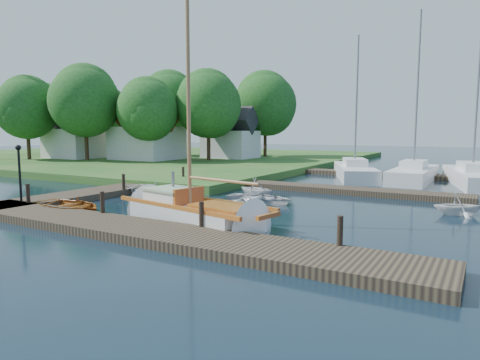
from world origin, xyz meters
The scene contains 32 objects.
ground centered at (0.00, 0.00, 0.00)m, with size 160.00×160.00×0.00m, color black.
near_dock centered at (0.00, -6.00, 0.15)m, with size 18.00×2.20×0.30m, color black.
left_dock centered at (-8.00, 2.00, 0.15)m, with size 2.20×18.00×0.30m, color black.
far_dock centered at (2.00, 6.50, 0.15)m, with size 14.00×1.60×0.30m, color black.
shore centered at (-28.00, 22.00, 0.25)m, with size 50.00×40.00×0.50m, color #23531A.
mooring_post_0 centered at (-7.50, -5.00, 0.70)m, with size 0.16×0.16×0.80m, color black.
mooring_post_1 centered at (-3.00, -5.00, 0.70)m, with size 0.16×0.16×0.80m, color black.
mooring_post_2 centered at (1.50, -5.00, 0.70)m, with size 0.16×0.16×0.80m, color black.
mooring_post_3 centered at (6.00, -5.00, 0.70)m, with size 0.16×0.16×0.80m, color black.
mooring_post_4 centered at (-7.00, 0.00, 0.70)m, with size 0.16×0.16×0.80m, color black.
mooring_post_5 centered at (-7.00, 5.00, 0.70)m, with size 0.16×0.16×0.80m, color black.
lamp_post centered at (-8.00, -5.00, 1.87)m, with size 0.24×0.24×2.44m.
sailboat centered at (0.40, -3.74, 0.34)m, with size 7.40×3.33×9.83m.
dinghy centered at (-5.54, -4.51, 0.36)m, with size 2.51×3.52×0.73m, color #9C3E1F.
tender_a centered at (-6.12, 0.86, 0.36)m, with size 2.47×3.46×0.72m, color silver.
tender_b centered at (-0.63, 2.69, 0.54)m, with size 1.78×2.07×1.09m, color silver.
tender_c centered at (0.24, 1.37, 0.32)m, with size 2.23×3.13×0.65m, color silver.
tender_d centered at (8.36, 2.87, 0.49)m, with size 1.60×1.85×0.98m, color silver.
marina_boat_1 centered at (1.23, 13.78, 0.56)m, with size 5.23×8.74×9.74m.
marina_boat_2 centered at (5.09, 13.83, 0.57)m, with size 2.29×7.79×10.90m.
marina_boat_3 centered at (8.49, 13.83, 0.58)m, with size 4.16×9.34×13.22m.
house_a centered at (-20.00, 16.00, 2.96)m, with size 6.30×5.00×6.29m.
house_b centered at (-28.00, 14.00, 2.77)m, with size 5.77×4.50×5.79m.
house_c centered at (-14.00, 22.00, 2.58)m, with size 5.25×4.00×5.28m.
tree_0 centered at (-30.00, 10.05, 5.53)m, with size 6.12×6.07×8.28m.
tree_1 centered at (-24.00, 12.05, 6.09)m, with size 6.70×6.70×9.20m.
tree_2 centered at (-18.00, 14.05, 5.25)m, with size 5.83×5.75×7.82m.
tree_3 centered at (-14.00, 18.05, 5.81)m, with size 6.41×6.38×8.74m.
tree_4 centered at (-22.00, 22.05, 6.37)m, with size 7.01×7.01×9.66m.
tree_5 centered at (-30.00, 20.05, 5.42)m, with size 6.00×5.94×8.10m.
tree_6 centered at (-36.00, 16.05, 5.64)m, with size 6.24×6.20×8.46m.
tree_7 centered at (-12.00, 26.05, 6.20)m, with size 6.83×6.83×9.38m.
Camera 1 is at (9.31, -15.94, 3.35)m, focal length 32.00 mm.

